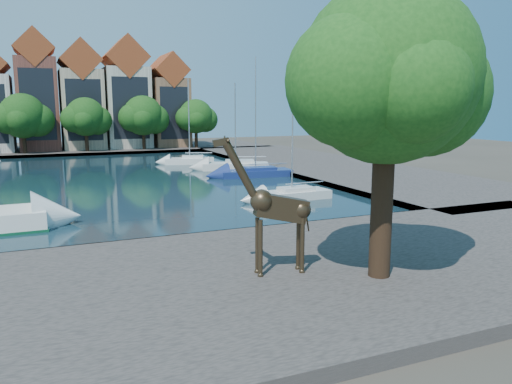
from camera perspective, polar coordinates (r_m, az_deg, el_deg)
ground at (r=24.94m, az=-13.57°, el=-6.31°), size 160.00×160.00×0.00m
water_basin at (r=48.31m, az=-18.44°, el=1.25°), size 38.00×50.00×0.08m
near_quay at (r=18.33m, az=-9.79°, el=-11.29°), size 50.00×14.00×0.50m
far_quay at (r=80.04m, az=-20.46°, el=4.49°), size 60.00×16.00×0.50m
right_quay at (r=56.11m, az=7.90°, el=3.00°), size 14.00×52.00×0.50m
plane_tree at (r=18.63m, az=15.06°, el=12.16°), size 8.32×6.40×10.62m
townhouse_center at (r=79.69m, az=-23.72°, el=10.11°), size 5.44×9.18×16.93m
townhouse_east_inner at (r=79.89m, az=-19.33°, el=9.92°), size 5.94×9.18×15.79m
townhouse_east_mid at (r=80.63m, az=-14.66°, el=10.41°), size 6.43×9.18×16.65m
townhouse_east_end at (r=81.87m, az=-10.07°, el=9.86°), size 5.44×9.18×14.43m
far_tree_mid_west at (r=74.22m, az=-25.04°, el=7.72°), size 7.80×6.00×8.00m
far_tree_mid_east at (r=74.43m, az=-18.83°, el=7.99°), size 7.02×5.40×7.52m
far_tree_east at (r=75.49m, az=-12.71°, el=8.37°), size 7.54×5.80×7.84m
far_tree_far_east at (r=77.37m, az=-6.82°, el=8.45°), size 6.76×5.20×7.36m
giraffe_statue at (r=18.64m, az=2.09°, el=-1.78°), size 3.65×0.90×5.21m
sailboat_right_a at (r=36.41m, az=4.11°, el=-0.11°), size 5.81×2.26×8.46m
sailboat_right_b at (r=48.26m, az=-0.04°, el=2.38°), size 7.09×3.07×11.27m
sailboat_right_c at (r=53.25m, az=-2.35°, el=3.15°), size 7.32×4.61×9.11m
sailboat_right_d at (r=59.14m, az=-7.58°, el=3.72°), size 5.95×3.56×9.79m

